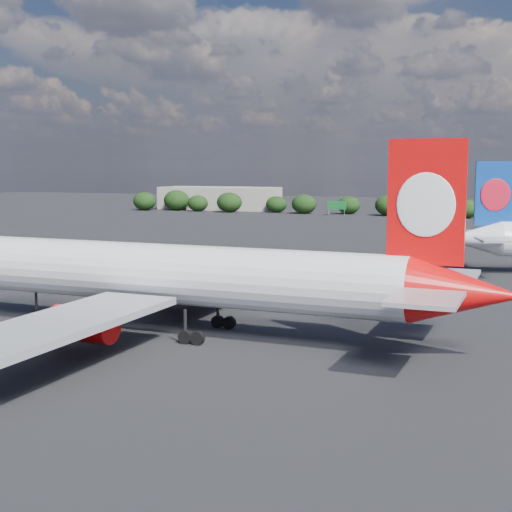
% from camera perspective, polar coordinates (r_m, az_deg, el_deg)
% --- Properties ---
extents(ground, '(500.00, 500.00, 0.00)m').
position_cam_1_polar(ground, '(110.49, 0.92, -0.83)').
color(ground, black).
rests_on(ground, ground).
extents(qantas_airliner, '(53.80, 51.09, 17.59)m').
position_cam_1_polar(qantas_airliner, '(65.06, -4.62, -1.73)').
color(qantas_airliner, white).
rests_on(qantas_airliner, ground).
extents(terminal_building, '(42.00, 16.00, 8.00)m').
position_cam_1_polar(terminal_building, '(256.36, -2.92, 4.64)').
color(terminal_building, gray).
rests_on(terminal_building, ground).
extents(highway_sign, '(6.00, 0.30, 4.50)m').
position_cam_1_polar(highway_sign, '(226.14, 6.47, 4.04)').
color(highway_sign, '#136127').
rests_on(highway_sign, ground).
extents(billboard_yellow, '(5.00, 0.30, 5.50)m').
position_cam_1_polar(billboard_yellow, '(226.75, 14.24, 4.06)').
color(billboard_yellow, gold).
rests_on(billboard_yellow, ground).
extents(horizon_treeline, '(202.33, 14.17, 8.94)m').
position_cam_1_polar(horizon_treeline, '(225.25, 13.75, 3.93)').
color(horizon_treeline, black).
rests_on(horizon_treeline, ground).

